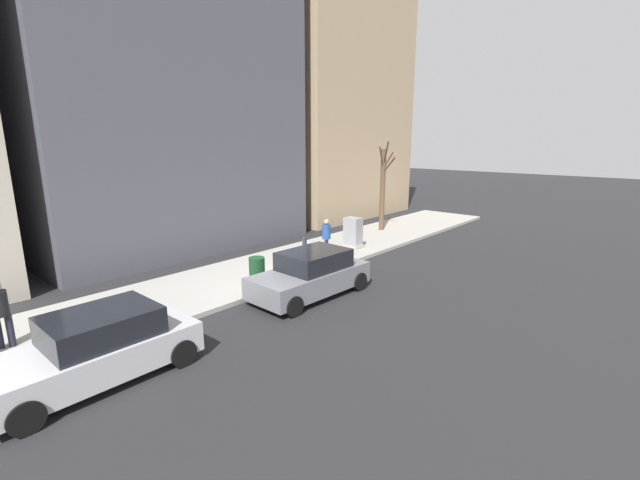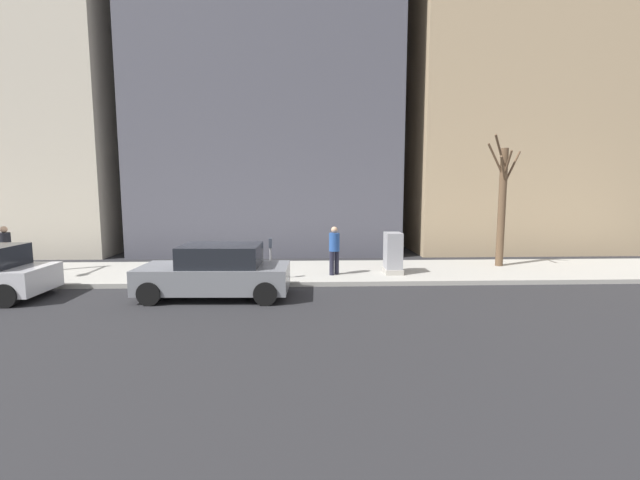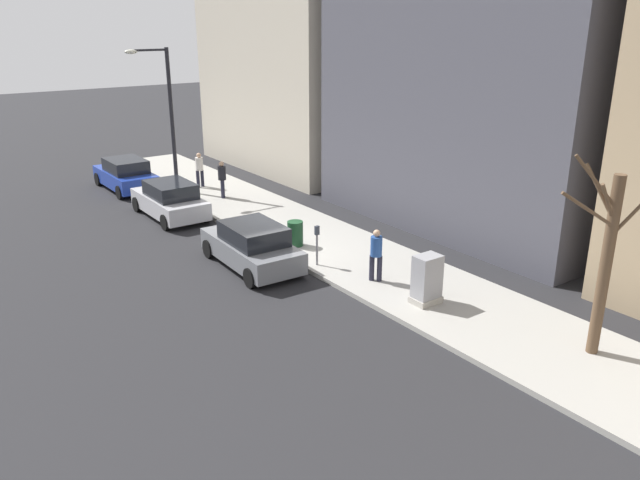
{
  "view_description": "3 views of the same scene",
  "coord_description": "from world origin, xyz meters",
  "px_view_note": "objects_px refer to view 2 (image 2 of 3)",
  "views": [
    {
      "loc": [
        -10.3,
        9.72,
        5.1
      ],
      "look_at": [
        0.36,
        -2.44,
        1.28
      ],
      "focal_mm": 24.0,
      "sensor_mm": 36.0,
      "label": 1
    },
    {
      "loc": [
        -13.27,
        -2.71,
        3.14
      ],
      "look_at": [
        -0.44,
        -3.22,
        1.55
      ],
      "focal_mm": 24.0,
      "sensor_mm": 36.0,
      "label": 2
    },
    {
      "loc": [
        -10.63,
        -17.27,
        7.82
      ],
      "look_at": [
        0.79,
        -1.35,
        0.86
      ],
      "focal_mm": 35.0,
      "sensor_mm": 36.0,
      "label": 3
    }
  ],
  "objects_px": {
    "parking_meter": "(271,254)",
    "pedestrian_midblock": "(5,247)",
    "trash_bin": "(212,264)",
    "office_tower_right": "(32,52)",
    "parked_car_grey": "(216,272)",
    "bare_tree": "(502,203)",
    "office_block_center": "(272,80)",
    "office_tower_left": "(494,83)",
    "utility_box": "(393,254)",
    "pedestrian_near_meter": "(334,248)"
  },
  "relations": [
    {
      "from": "parking_meter",
      "to": "pedestrian_midblock",
      "type": "bearing_deg",
      "value": 81.95
    },
    {
      "from": "trash_bin",
      "to": "office_tower_right",
      "type": "xyz_separation_m",
      "value": [
        10.24,
        11.38,
        9.69
      ]
    },
    {
      "from": "parked_car_grey",
      "to": "bare_tree",
      "type": "height_order",
      "value": "bare_tree"
    },
    {
      "from": "pedestrian_midblock",
      "to": "office_block_center",
      "type": "xyz_separation_m",
      "value": [
        9.87,
        -8.59,
        8.01
      ]
    },
    {
      "from": "office_tower_left",
      "to": "parked_car_grey",
      "type": "bearing_deg",
      "value": 132.24
    },
    {
      "from": "bare_tree",
      "to": "office_tower_right",
      "type": "distance_m",
      "value": 24.77
    },
    {
      "from": "utility_box",
      "to": "pedestrian_midblock",
      "type": "xyz_separation_m",
      "value": [
        0.46,
        13.41,
        0.24
      ]
    },
    {
      "from": "parking_meter",
      "to": "utility_box",
      "type": "xyz_separation_m",
      "value": [
        0.85,
        -4.18,
        -0.13
      ]
    },
    {
      "from": "bare_tree",
      "to": "office_tower_left",
      "type": "height_order",
      "value": "office_tower_left"
    },
    {
      "from": "utility_box",
      "to": "pedestrian_midblock",
      "type": "relative_size",
      "value": 0.86
    },
    {
      "from": "office_tower_left",
      "to": "office_tower_right",
      "type": "bearing_deg",
      "value": 88.71
    },
    {
      "from": "parked_car_grey",
      "to": "office_block_center",
      "type": "distance_m",
      "value": 15.31
    },
    {
      "from": "pedestrian_near_meter",
      "to": "trash_bin",
      "type": "bearing_deg",
      "value": 142.68
    },
    {
      "from": "pedestrian_midblock",
      "to": "office_tower_right",
      "type": "distance_m",
      "value": 13.78
    },
    {
      "from": "parked_car_grey",
      "to": "office_tower_right",
      "type": "relative_size",
      "value": 0.21
    },
    {
      "from": "trash_bin",
      "to": "office_tower_left",
      "type": "bearing_deg",
      "value": -54.36
    },
    {
      "from": "office_block_center",
      "to": "office_tower_left",
      "type": "bearing_deg",
      "value": -94.91
    },
    {
      "from": "bare_tree",
      "to": "trash_bin",
      "type": "bearing_deg",
      "value": 99.03
    },
    {
      "from": "bare_tree",
      "to": "pedestrian_near_meter",
      "type": "height_order",
      "value": "bare_tree"
    },
    {
      "from": "trash_bin",
      "to": "pedestrian_near_meter",
      "type": "height_order",
      "value": "pedestrian_near_meter"
    },
    {
      "from": "office_block_center",
      "to": "office_tower_right",
      "type": "distance_m",
      "value": 12.79
    },
    {
      "from": "parking_meter",
      "to": "trash_bin",
      "type": "bearing_deg",
      "value": 77.17
    },
    {
      "from": "parked_car_grey",
      "to": "utility_box",
      "type": "bearing_deg",
      "value": -64.14
    },
    {
      "from": "utility_box",
      "to": "pedestrian_near_meter",
      "type": "distance_m",
      "value": 2.08
    },
    {
      "from": "pedestrian_midblock",
      "to": "office_block_center",
      "type": "distance_m",
      "value": 15.34
    },
    {
      "from": "parking_meter",
      "to": "office_tower_right",
      "type": "xyz_separation_m",
      "value": [
        10.69,
        13.36,
        9.31
      ]
    },
    {
      "from": "pedestrian_near_meter",
      "to": "parked_car_grey",
      "type": "bearing_deg",
      "value": 172.45
    },
    {
      "from": "utility_box",
      "to": "office_tower_left",
      "type": "relative_size",
      "value": 0.08
    },
    {
      "from": "office_block_center",
      "to": "parking_meter",
      "type": "bearing_deg",
      "value": -176.74
    },
    {
      "from": "bare_tree",
      "to": "office_tower_right",
      "type": "height_order",
      "value": "office_tower_right"
    },
    {
      "from": "parked_car_grey",
      "to": "bare_tree",
      "type": "relative_size",
      "value": 0.87
    },
    {
      "from": "office_block_center",
      "to": "bare_tree",
      "type": "bearing_deg",
      "value": -134.58
    },
    {
      "from": "bare_tree",
      "to": "pedestrian_midblock",
      "type": "distance_m",
      "value": 17.86
    },
    {
      "from": "bare_tree",
      "to": "office_tower_right",
      "type": "relative_size",
      "value": 0.24
    },
    {
      "from": "parked_car_grey",
      "to": "office_tower_left",
      "type": "bearing_deg",
      "value": -45.77
    },
    {
      "from": "utility_box",
      "to": "office_tower_right",
      "type": "distance_m",
      "value": 22.22
    },
    {
      "from": "utility_box",
      "to": "pedestrian_near_meter",
      "type": "height_order",
      "value": "pedestrian_near_meter"
    },
    {
      "from": "trash_bin",
      "to": "office_block_center",
      "type": "xyz_separation_m",
      "value": [
        10.73,
        -1.34,
        8.49
      ]
    },
    {
      "from": "parking_meter",
      "to": "trash_bin",
      "type": "relative_size",
      "value": 1.5
    },
    {
      "from": "bare_tree",
      "to": "pedestrian_near_meter",
      "type": "distance_m",
      "value": 6.75
    },
    {
      "from": "parked_car_grey",
      "to": "office_tower_right",
      "type": "bearing_deg",
      "value": 46.09
    },
    {
      "from": "trash_bin",
      "to": "pedestrian_near_meter",
      "type": "bearing_deg",
      "value": -86.3
    },
    {
      "from": "parking_meter",
      "to": "pedestrian_midblock",
      "type": "height_order",
      "value": "pedestrian_midblock"
    },
    {
      "from": "bare_tree",
      "to": "office_tower_left",
      "type": "xyz_separation_m",
      "value": [
        8.01,
        -2.98,
        6.26
      ]
    },
    {
      "from": "pedestrian_near_meter",
      "to": "office_tower_left",
      "type": "relative_size",
      "value": 0.09
    },
    {
      "from": "pedestrian_near_meter",
      "to": "utility_box",
      "type": "bearing_deg",
      "value": -37.28
    },
    {
      "from": "utility_box",
      "to": "office_tower_left",
      "type": "xyz_separation_m",
      "value": [
        9.28,
        -7.35,
        7.97
      ]
    },
    {
      "from": "office_tower_left",
      "to": "utility_box",
      "type": "bearing_deg",
      "value": 141.62
    },
    {
      "from": "trash_bin",
      "to": "parking_meter",
      "type": "bearing_deg",
      "value": -102.83
    },
    {
      "from": "utility_box",
      "to": "office_tower_left",
      "type": "distance_m",
      "value": 14.27
    }
  ]
}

